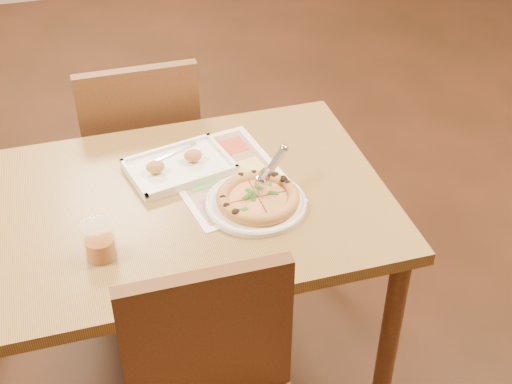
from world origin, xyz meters
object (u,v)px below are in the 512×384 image
object	(u,v)px
dining_table	(169,225)
plate	(256,203)
pizza	(258,198)
pizza_cutter	(270,171)
chair_far	(140,139)
glass_tumbler	(100,243)
menu	(226,174)
appetizer_tray	(179,167)

from	to	relation	value
dining_table	plate	xyz separation A→B (m)	(0.25, -0.09, 0.09)
pizza	pizza_cutter	bearing A→B (deg)	40.62
dining_table	chair_far	xyz separation A→B (m)	(-0.00, 0.60, -0.07)
glass_tumbler	menu	xyz separation A→B (m)	(0.41, 0.26, -0.05)
dining_table	plate	size ratio (longest dim) A/B	4.41
chair_far	glass_tumbler	size ratio (longest dim) A/B	4.28
pizza	appetizer_tray	xyz separation A→B (m)	(-0.19, 0.24, -0.01)
appetizer_tray	menu	world-z (taller)	appetizer_tray
chair_far	plate	distance (m)	0.75
dining_table	pizza	xyz separation A→B (m)	(0.25, -0.09, 0.11)
dining_table	pizza	bearing A→B (deg)	-19.69
chair_far	pizza_cutter	distance (m)	0.76
menu	pizza	bearing A→B (deg)	-73.28
plate	pizza_cutter	size ratio (longest dim) A/B	2.25
pizza_cutter	plate	bearing A→B (deg)	174.99
pizza	pizza_cutter	distance (m)	0.09
appetizer_tray	menu	distance (m)	0.15
appetizer_tray	pizza	bearing A→B (deg)	-51.99
glass_tumbler	menu	bearing A→B (deg)	32.73
dining_table	menu	size ratio (longest dim) A/B	2.82
pizza_cutter	chair_far	bearing A→B (deg)	73.38
chair_far	appetizer_tray	size ratio (longest dim) A/B	1.34
dining_table	plate	distance (m)	0.28
pizza_cutter	glass_tumbler	bearing A→B (deg)	153.13
chair_far	pizza	size ratio (longest dim) A/B	1.93
plate	appetizer_tray	world-z (taller)	appetizer_tray
dining_table	glass_tumbler	bearing A→B (deg)	-139.58
plate	pizza	distance (m)	0.02
pizza	pizza_cutter	xyz separation A→B (m)	(0.05, 0.04, 0.06)
pizza_cutter	menu	size ratio (longest dim) A/B	0.28
plate	pizza	size ratio (longest dim) A/B	1.21
plate	pizza	xyz separation A→B (m)	(0.01, -0.00, 0.02)
glass_tumbler	plate	bearing A→B (deg)	11.36
dining_table	appetizer_tray	world-z (taller)	appetizer_tray
plate	dining_table	bearing A→B (deg)	160.29
dining_table	menu	xyz separation A→B (m)	(0.20, 0.08, 0.09)
glass_tumbler	dining_table	bearing A→B (deg)	40.42
pizza_cutter	pizza	bearing A→B (deg)	179.44
plate	pizza_cutter	distance (m)	0.10
chair_far	pizza	xyz separation A→B (m)	(0.25, -0.69, 0.18)
chair_far	appetizer_tray	world-z (taller)	chair_far
dining_table	chair_far	distance (m)	0.61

